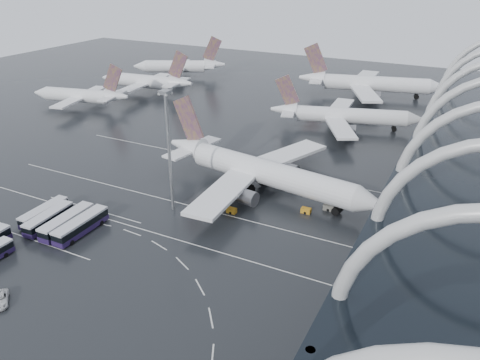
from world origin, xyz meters
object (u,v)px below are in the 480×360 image
at_px(airliner_gate_b, 343,116).
at_px(bus_row_near_b, 49,219).
at_px(gse_cart_belly_d, 329,207).
at_px(van_curve_a, 0,300).
at_px(bus_row_near_a, 44,213).
at_px(bus_row_near_c, 67,222).
at_px(floodlight_mast, 168,137).
at_px(gse_cart_belly_a, 306,210).
at_px(jet_remote_mid, 147,82).
at_px(airliner_main, 261,172).
at_px(gse_cart_belly_e, 302,181).
at_px(jet_remote_far, 181,66).
at_px(bus_row_near_d, 81,225).
at_px(jet_remote_west, 82,96).
at_px(gse_cart_belly_c, 232,210).
at_px(airliner_gate_c, 368,84).
at_px(gse_cart_belly_b, 339,197).

height_order(airliner_gate_b, bus_row_near_b, airliner_gate_b).
bearing_deg(airliner_gate_b, gse_cart_belly_d, -93.03).
distance_m(van_curve_a, gse_cart_belly_d, 70.49).
distance_m(bus_row_near_a, bus_row_near_c, 8.10).
xyz_separation_m(floodlight_mast, gse_cart_belly_a, (28.73, 12.55, -17.35)).
relative_size(bus_row_near_b, bus_row_near_c, 0.92).
distance_m(airliner_gate_b, jet_remote_mid, 90.20).
bearing_deg(airliner_main, jet_remote_mid, 151.43).
height_order(bus_row_near_b, gse_cart_belly_e, bus_row_near_b).
bearing_deg(jet_remote_far, bus_row_near_d, 89.11).
height_order(jet_remote_far, bus_row_near_d, jet_remote_far).
distance_m(airliner_gate_b, bus_row_near_a, 102.45).
bearing_deg(bus_row_near_c, airliner_main, -41.02).
bearing_deg(bus_row_near_d, airliner_gate_b, -18.77).
bearing_deg(jet_remote_west, gse_cart_belly_a, 146.52).
relative_size(bus_row_near_b, gse_cart_belly_c, 5.78).
relative_size(airliner_gate_c, van_curve_a, 11.14).
xyz_separation_m(gse_cart_belly_c, gse_cart_belly_d, (19.80, 11.67, 0.07)).
distance_m(jet_remote_mid, gse_cart_belly_a, 122.37).
bearing_deg(floodlight_mast, jet_remote_mid, 130.24).
bearing_deg(jet_remote_west, van_curve_a, 114.75).
bearing_deg(bus_row_near_c, bus_row_near_d, -87.75).
height_order(bus_row_near_a, van_curve_a, bus_row_near_a).
bearing_deg(bus_row_near_b, gse_cart_belly_e, -46.27).
bearing_deg(gse_cart_belly_e, gse_cart_belly_b, -21.01).
xyz_separation_m(jet_remote_mid, bus_row_near_c, (55.64, -101.95, -3.20)).
xyz_separation_m(bus_row_near_d, floodlight_mast, (11.35, 18.01, 16.08)).
relative_size(bus_row_near_d, gse_cart_belly_b, 5.94).
bearing_deg(gse_cart_belly_a, gse_cart_belly_d, 41.13).
relative_size(bus_row_near_b, gse_cart_belly_e, 5.90).
bearing_deg(bus_row_near_b, airliner_gate_b, -26.36).
distance_m(bus_row_near_b, floodlight_mast, 31.98).
bearing_deg(floodlight_mast, gse_cart_belly_e, 51.00).
height_order(jet_remote_mid, bus_row_near_d, jet_remote_mid).
distance_m(airliner_main, jet_remote_west, 101.04).
bearing_deg(airliner_gate_c, bus_row_near_a, -119.43).
xyz_separation_m(bus_row_near_d, gse_cart_belly_b, (45.05, 40.99, -1.25)).
distance_m(jet_remote_far, gse_cart_belly_c, 143.66).
relative_size(bus_row_near_a, bus_row_near_d, 0.89).
relative_size(jet_remote_mid, van_curve_a, 8.30).
bearing_deg(jet_remote_mid, airliner_gate_c, -162.20).
bearing_deg(van_curve_a, airliner_main, 21.49).
bearing_deg(gse_cart_belly_a, gse_cart_belly_c, -152.96).
distance_m(airliner_gate_b, gse_cart_belly_a, 64.19).
bearing_deg(bus_row_near_b, airliner_gate_c, -18.55).
relative_size(jet_remote_west, jet_remote_mid, 0.92).
xyz_separation_m(jet_remote_west, gse_cart_belly_a, (109.03, -41.34, -4.07)).
bearing_deg(bus_row_near_d, gse_cart_belly_d, -53.09).
distance_m(bus_row_near_c, gse_cart_belly_b, 63.96).
bearing_deg(gse_cart_belly_b, jet_remote_west, 164.83).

